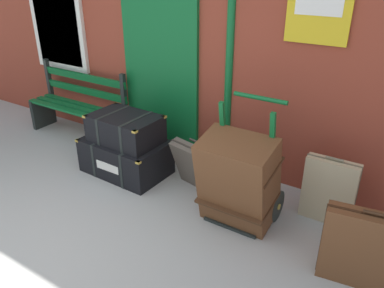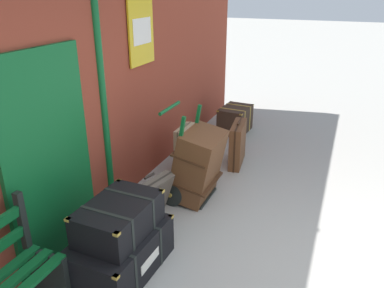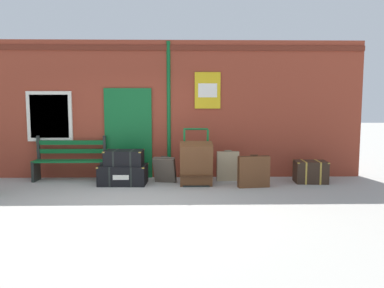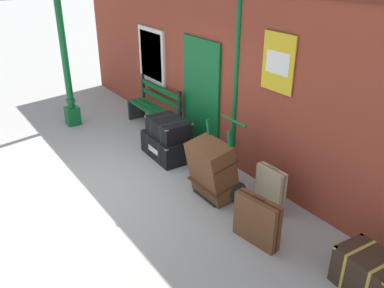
{
  "view_description": "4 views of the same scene",
  "coord_description": "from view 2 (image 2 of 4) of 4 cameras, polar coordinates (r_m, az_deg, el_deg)",
  "views": [
    {
      "loc": [
        2.55,
        -1.33,
        2.37
      ],
      "look_at": [
        0.56,
        1.79,
        0.57
      ],
      "focal_mm": 35.77,
      "sensor_mm": 36.0,
      "label": 1
    },
    {
      "loc": [
        -2.82,
        -0.09,
        2.59
      ],
      "look_at": [
        1.27,
        1.61,
        0.74
      ],
      "focal_mm": 35.68,
      "sensor_mm": 36.0,
      "label": 2
    },
    {
      "loc": [
        1.01,
        -6.14,
        1.69
      ],
      "look_at": [
        1.17,
        1.9,
        0.85
      ],
      "focal_mm": 34.21,
      "sensor_mm": 36.0,
      "label": 3
    },
    {
      "loc": [
        5.53,
        -1.8,
        3.48
      ],
      "look_at": [
        0.52,
        1.66,
        0.58
      ],
      "focal_mm": 38.04,
      "sensor_mm": 36.0,
      "label": 4
    }
  ],
  "objects": [
    {
      "name": "suitcase_charcoal",
      "position": [
        4.52,
        -5.88,
        -8.06
      ],
      "size": [
        0.53,
        0.41,
        0.59
      ],
      "color": "#51473D",
      "rests_on": "ground"
    },
    {
      "name": "large_brown_trunk",
      "position": [
        4.86,
        0.91,
        -3.11
      ],
      "size": [
        0.7,
        0.6,
        0.95
      ],
      "color": "brown",
      "rests_on": "ground"
    },
    {
      "name": "brick_facade",
      "position": [
        4.0,
        -20.67,
        6.87
      ],
      "size": [
        10.4,
        0.35,
        3.2
      ],
      "color": "brown",
      "rests_on": "ground"
    },
    {
      "name": "suitcase_caramel",
      "position": [
        5.72,
        -1.12,
        -0.57
      ],
      "size": [
        0.51,
        0.14,
        0.7
      ],
      "color": "tan",
      "rests_on": "ground"
    },
    {
      "name": "steamer_trunk_middle",
      "position": [
        3.69,
        -10.87,
        -10.82
      ],
      "size": [
        0.82,
        0.57,
        0.33
      ],
      "color": "black",
      "rests_on": "steamer_trunk_base"
    },
    {
      "name": "porters_trolley",
      "position": [
        5.01,
        -0.94,
        -4.85
      ],
      "size": [
        0.71,
        0.56,
        1.2
      ],
      "color": "black",
      "rests_on": "ground"
    },
    {
      "name": "corner_trunk",
      "position": [
        7.26,
        6.47,
        3.66
      ],
      "size": [
        0.72,
        0.54,
        0.49
      ],
      "color": "#332319",
      "rests_on": "ground"
    },
    {
      "name": "suitcase_tan",
      "position": [
        5.91,
        6.82,
        -0.01
      ],
      "size": [
        0.67,
        0.26,
        0.69
      ],
      "color": "brown",
      "rests_on": "ground"
    },
    {
      "name": "steamer_trunk_base",
      "position": [
        3.88,
        -10.62,
        -15.59
      ],
      "size": [
        1.03,
        0.68,
        0.43
      ],
      "color": "black",
      "rests_on": "ground"
    }
  ]
}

